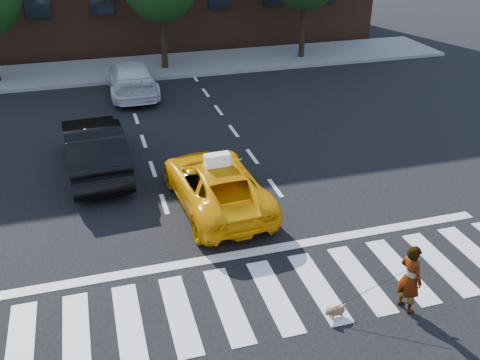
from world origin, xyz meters
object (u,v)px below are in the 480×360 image
(black_sedan, at_px, (94,147))
(woman, at_px, (410,278))
(taxi, at_px, (216,184))
(dog, at_px, (335,311))
(white_suv, at_px, (131,78))

(black_sedan, distance_m, woman, 9.87)
(taxi, xyz_separation_m, dog, (1.17, -4.95, -0.47))
(black_sedan, bearing_deg, taxi, 131.38)
(white_suv, xyz_separation_m, dog, (2.32, -14.90, -0.52))
(taxi, distance_m, dog, 5.11)
(dog, bearing_deg, woman, -17.61)
(woman, bearing_deg, white_suv, 1.29)
(woman, relative_size, dog, 3.00)
(white_suv, height_order, woman, woman)
(woman, distance_m, dog, 1.61)
(black_sedan, relative_size, white_suv, 0.99)
(taxi, height_order, black_sedan, black_sedan)
(white_suv, bearing_deg, black_sedan, 75.24)
(taxi, bearing_deg, black_sedan, -48.78)
(dog, bearing_deg, white_suv, 86.96)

